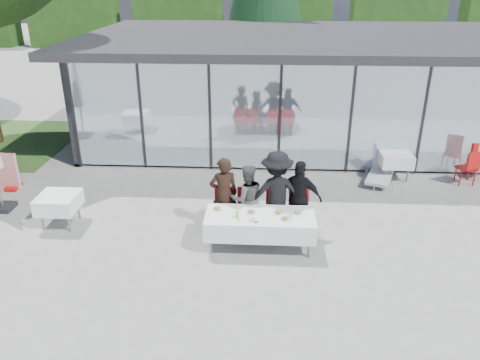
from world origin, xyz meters
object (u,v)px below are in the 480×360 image
at_px(diner_b, 247,198).
at_px(folded_eyeglasses, 255,222).
at_px(plate_extra, 285,219).
at_px(plate_d, 298,213).
at_px(diner_chair_b, 247,207).
at_px(diner_chair_c, 276,208).
at_px(plate_a, 217,209).
at_px(diner_chair_d, 299,208).
at_px(plate_c, 278,212).
at_px(spare_table_right, 395,159).
at_px(plate_b, 251,212).
at_px(diner_a, 224,194).
at_px(spare_chair_a, 480,159).
at_px(diner_c, 276,192).
at_px(spare_table_left, 59,203).
at_px(lounger, 381,172).
at_px(diner_d, 299,197).
at_px(juice_bottle, 237,214).
at_px(dining_table, 260,224).
at_px(spare_chair_b, 469,166).
at_px(diner_chair_a, 224,206).

distance_m(diner_b, folded_eyeglasses, 1.02).
bearing_deg(plate_extra, plate_d, 43.96).
xyz_separation_m(diner_chair_b, diner_chair_c, (0.64, 0.00, 0.00)).
distance_m(diner_b, plate_a, 0.79).
xyz_separation_m(diner_chair_d, plate_c, (-0.46, -0.67, 0.24)).
distance_m(plate_extra, spare_table_right, 5.15).
relative_size(plate_d, plate_extra, 1.00).
bearing_deg(plate_b, diner_a, 135.37).
bearing_deg(plate_extra, spare_chair_a, 37.01).
bearing_deg(plate_d, spare_chair_a, 36.62).
distance_m(diner_chair_b, diner_c, 0.76).
bearing_deg(spare_table_left, diner_c, -0.03).
bearing_deg(spare_table_right, plate_b, -135.84).
bearing_deg(diner_chair_b, lounger, 38.67).
relative_size(diner_d, spare_chair_a, 1.72).
bearing_deg(lounger, juice_bottle, -134.79).
xyz_separation_m(diner_b, diner_chair_b, (-0.00, 0.06, -0.24)).
xyz_separation_m(dining_table, spare_table_left, (-4.55, 0.69, 0.02)).
height_order(spare_table_left, spare_table_right, same).
xyz_separation_m(diner_a, diner_d, (1.65, 0.00, -0.03)).
relative_size(diner_a, diner_c, 0.92).
height_order(plate_c, spare_chair_b, spare_chair_b).
xyz_separation_m(dining_table, diner_b, (-0.30, 0.69, 0.24)).
distance_m(diner_chair_b, plate_c, 0.98).
distance_m(diner_b, spare_table_left, 4.25).
xyz_separation_m(diner_b, spare_table_right, (4.00, 3.16, -0.22)).
xyz_separation_m(spare_chair_a, lounger, (-2.76, -0.37, -0.28)).
relative_size(plate_a, plate_b, 1.00).
relative_size(diner_chair_c, spare_table_left, 1.13).
height_order(dining_table, diner_chair_b, diner_chair_b).
distance_m(folded_eyeglasses, lounger, 5.22).
bearing_deg(diner_chair_d, diner_c, -173.12).
height_order(diner_b, spare_table_left, diner_b).
xyz_separation_m(diner_b, spare_chair_a, (6.35, 3.31, -0.24)).
xyz_separation_m(diner_b, spare_table_left, (-4.25, 0.00, -0.22)).
relative_size(diner_a, diner_chair_a, 1.77).
height_order(diner_chair_d, spare_table_right, diner_chair_d).
bearing_deg(dining_table, diner_c, 63.93).
xyz_separation_m(diner_b, spare_chair_b, (5.87, 2.78, -0.24)).
height_order(diner_c, lounger, diner_c).
bearing_deg(diner_d, folded_eyeglasses, 63.11).
bearing_deg(plate_extra, diner_d, 68.94).
relative_size(diner_chair_b, juice_bottle, 5.95).
height_order(dining_table, spare_chair_b, spare_chair_b).
bearing_deg(plate_c, folded_eyeglasses, -140.70).
bearing_deg(juice_bottle, diner_b, 79.20).
height_order(plate_extra, spare_table_left, plate_extra).
bearing_deg(spare_table_left, diner_d, -0.03).
height_order(diner_a, plate_extra, diner_a).
xyz_separation_m(plate_a, spare_table_right, (4.59, 3.68, -0.22)).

